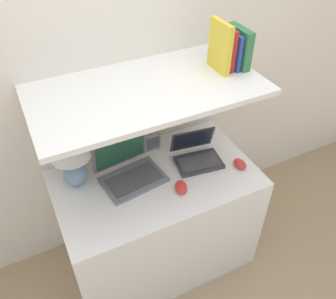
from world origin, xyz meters
TOP-DOWN VIEW (x-y plane):
  - ground_plane at (0.00, 0.00)m, footprint 12.00×12.00m
  - wall_back at (0.00, 0.72)m, footprint 6.00×0.05m
  - desk at (0.00, 0.33)m, footprint 1.12×0.66m
  - back_riser at (0.00, 0.68)m, footprint 1.12×0.04m
  - shelf at (0.00, 0.40)m, footprint 1.12×0.59m
  - table_lamp at (-0.40, 0.48)m, footprint 0.21×0.21m
  - laptop_large at (-0.13, 0.41)m, footprint 0.36×0.31m
  - laptop_small at (0.27, 0.36)m, footprint 0.29×0.26m
  - computer_mouse at (0.08, 0.19)m, footprint 0.10×0.12m
  - second_mouse at (0.47, 0.20)m, footprint 0.06×0.09m
  - router_box at (0.08, 0.58)m, footprint 0.10×0.06m
  - book_green at (0.51, 0.40)m, footprint 0.04×0.18m
  - book_blue at (0.47, 0.40)m, footprint 0.02×0.15m
  - book_red at (0.43, 0.40)m, footprint 0.04×0.12m
  - book_yellow at (0.39, 0.40)m, footprint 0.03×0.17m

SIDE VIEW (x-z plane):
  - ground_plane at x=0.00m, z-range 0.00..0.00m
  - desk at x=0.00m, z-range 0.00..0.74m
  - back_riser at x=0.00m, z-range 0.00..1.25m
  - computer_mouse at x=0.08m, z-range 0.74..0.78m
  - second_mouse at x=0.47m, z-range 0.74..0.78m
  - laptop_small at x=0.27m, z-range 0.70..0.87m
  - laptop_large at x=-0.13m, z-range 0.67..0.91m
  - router_box at x=0.08m, z-range 0.74..0.86m
  - table_lamp at x=-0.40m, z-range 0.79..1.13m
  - wall_back at x=0.00m, z-range 0.00..2.40m
  - shelf at x=0.00m, z-range 1.25..1.28m
  - book_blue at x=0.47m, z-range 1.28..1.46m
  - book_green at x=0.51m, z-range 1.28..1.48m
  - book_red at x=0.43m, z-range 1.28..1.49m
  - book_yellow at x=0.39m, z-range 1.28..1.53m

